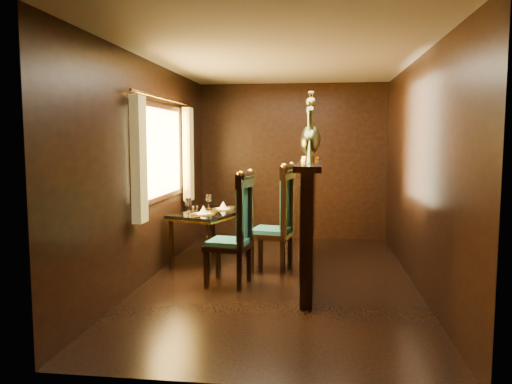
# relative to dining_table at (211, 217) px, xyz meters

# --- Properties ---
(ground) EXTENTS (5.00, 5.00, 0.00)m
(ground) POSITION_rel_dining_table_xyz_m (0.97, -0.74, -0.60)
(ground) COLOR black
(ground) RESTS_ON ground
(room_shell) EXTENTS (3.04, 5.04, 2.52)m
(room_shell) POSITION_rel_dining_table_xyz_m (0.88, -0.72, 0.98)
(room_shell) COLOR black
(room_shell) RESTS_ON ground
(partition) EXTENTS (0.26, 2.70, 1.36)m
(partition) POSITION_rel_dining_table_xyz_m (1.29, -0.44, 0.11)
(partition) COLOR black
(partition) RESTS_ON ground
(dining_table) EXTENTS (1.03, 1.30, 0.87)m
(dining_table) POSITION_rel_dining_table_xyz_m (0.00, 0.00, 0.00)
(dining_table) COLOR black
(dining_table) RESTS_ON ground
(chair_left) EXTENTS (0.52, 0.54, 1.28)m
(chair_left) POSITION_rel_dining_table_xyz_m (0.53, -1.00, 0.06)
(chair_left) COLOR black
(chair_left) RESTS_ON ground
(chair_right) EXTENTS (0.55, 0.57, 1.33)m
(chair_right) POSITION_rel_dining_table_xyz_m (0.95, -0.35, 0.09)
(chair_right) COLOR black
(chair_right) RESTS_ON ground
(peacock_left) EXTENTS (0.22, 0.58, 0.68)m
(peacock_left) POSITION_rel_dining_table_xyz_m (1.29, -0.73, 1.10)
(peacock_left) COLOR #1A4F3A
(peacock_left) RESTS_ON partition
(peacock_right) EXTENTS (0.26, 0.68, 0.81)m
(peacock_right) POSITION_rel_dining_table_xyz_m (1.29, -0.14, 1.16)
(peacock_right) COLOR #1A4F3A
(peacock_right) RESTS_ON partition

